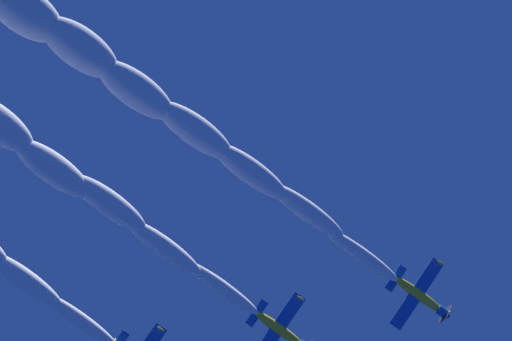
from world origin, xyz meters
TOP-DOWN VIEW (x-y plane):
  - airplane_lead at (-1.42, 4.17)m, footprint 7.53×7.04m
  - airplane_left_wingman at (-15.67, 1.65)m, footprint 7.48×7.05m
  - smoke_trail_lead at (-25.68, -36.34)m, footprint 36.61×57.36m

SIDE VIEW (x-z plane):
  - airplane_left_wingman at x=-15.67m, z-range 86.07..88.64m
  - smoke_trail_lead at x=-25.68m, z-range 84.46..90.52m
  - airplane_lead at x=-1.42m, z-range 87.20..89.69m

